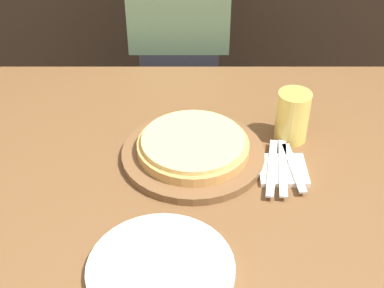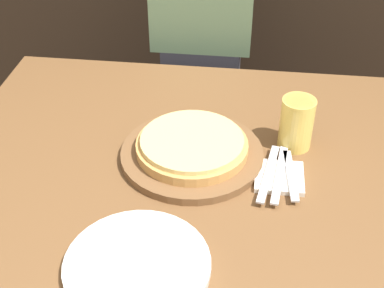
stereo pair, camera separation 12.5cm
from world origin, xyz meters
name	(u,v)px [view 1 (the left image)]	position (x,y,z in m)	size (l,w,h in m)	color
dining_table	(202,279)	(0.00, 0.00, 0.38)	(1.23, 1.00, 0.77)	brown
pizza_on_board	(192,149)	(-0.03, 0.05, 0.79)	(0.34, 0.34, 0.06)	brown
beer_glass	(291,114)	(0.21, 0.13, 0.84)	(0.08, 0.08, 0.13)	#E5C65B
dinner_plate	(160,269)	(-0.09, -0.29, 0.78)	(0.28, 0.28, 0.02)	silver
napkin_stack	(281,169)	(0.18, 0.00, 0.77)	(0.11, 0.11, 0.01)	white
fork	(271,166)	(0.15, 0.00, 0.78)	(0.05, 0.20, 0.00)	silver
dinner_knife	(281,166)	(0.18, 0.00, 0.78)	(0.04, 0.21, 0.00)	silver
spoon	(292,166)	(0.20, 0.00, 0.78)	(0.03, 0.17, 0.00)	silver
diner_person	(178,56)	(-0.07, 0.72, 0.69)	(0.33, 0.21, 1.37)	#33333D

